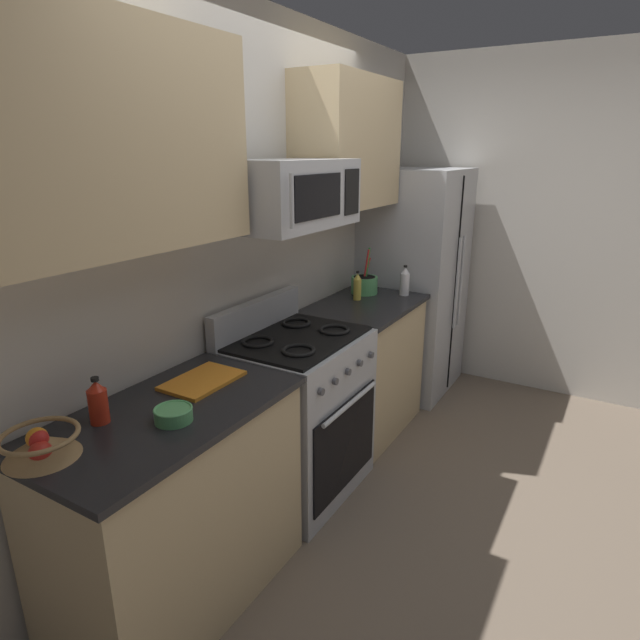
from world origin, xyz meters
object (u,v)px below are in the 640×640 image
fruit_basket (40,444)px  cutting_board (203,380)px  range_oven (298,413)px  microwave (291,194)px  prep_bowl (173,414)px  refrigerator (414,283)px  bottle_oil (357,287)px  apple_loose (41,453)px  bottle_hot_sauce (98,402)px  utensil_crock (364,284)px  bottle_vinegar (405,282)px

fruit_basket → cutting_board: (0.72, -0.05, -0.04)m
range_oven → microwave: size_ratio=1.46×
prep_bowl → range_oven: bearing=5.1°
refrigerator → microwave: size_ratio=2.34×
bottle_oil → apple_loose: bearing=-179.8°
range_oven → refrigerator: (1.68, -0.02, 0.40)m
microwave → cutting_board: microwave is taller
refrigerator → prep_bowl: 2.67m
bottle_oil → bottle_hot_sauce: bearing=178.4°
bottle_oil → refrigerator: bearing=-7.2°
fruit_basket → bottle_oil: bottle_oil is taller
bottle_hot_sauce → prep_bowl: bearing=-57.6°
apple_loose → utensil_crock: bearing=1.0°
apple_loose → bottle_oil: 2.29m
cutting_board → microwave: bearing=-2.9°
cutting_board → prep_bowl: 0.35m
microwave → cutting_board: (-0.67, 0.03, -0.75)m
utensil_crock → bottle_oil: (-0.18, -0.03, 0.02)m
utensil_crock → bottle_vinegar: (0.10, -0.26, 0.03)m
range_oven → cutting_board: (-0.67, 0.06, 0.44)m
microwave → fruit_basket: bearing=176.7°
bottle_hot_sauce → prep_bowl: (0.15, -0.23, -0.05)m
microwave → bottle_vinegar: bearing=-8.5°
cutting_board → bottle_vinegar: bearing=-6.4°
bottle_hot_sauce → bottle_oil: (2.01, -0.06, 0.01)m
cutting_board → bottle_vinegar: (1.82, -0.21, 0.09)m
range_oven → bottle_vinegar: 1.28m
microwave → refrigerator: bearing=-1.5°
fruit_basket → refrigerator: bearing=-2.3°
utensil_crock → prep_bowl: size_ratio=2.26×
refrigerator → bottle_hot_sauce: bearing=176.8°
fruit_basket → apple_loose: size_ratio=3.36×
bottle_hot_sauce → bottle_vinegar: (2.29, -0.29, 0.01)m
range_oven → refrigerator: bearing=-0.6°
cutting_board → bottle_oil: 1.55m
range_oven → fruit_basket: size_ratio=4.32×
refrigerator → apple_loose: (-3.09, 0.09, 0.07)m
range_oven → prep_bowl: 1.09m
refrigerator → cutting_board: size_ratio=5.18×
range_oven → bottle_vinegar: size_ratio=5.15×
fruit_basket → utensil_crock: bearing=0.2°
prep_bowl → refrigerator: bearing=1.5°
microwave → prep_bowl: microwave is taller
range_oven → bottle_oil: size_ratio=5.53×
cutting_board → prep_bowl: prep_bowl is taller
utensil_crock → refrigerator: bearing=-12.1°
utensil_crock → prep_bowl: utensil_crock is taller
prep_bowl → utensil_crock: bearing=5.7°
refrigerator → bottle_hot_sauce: (-2.81, 0.16, 0.12)m
range_oven → refrigerator: size_ratio=0.62×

